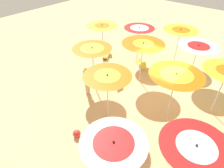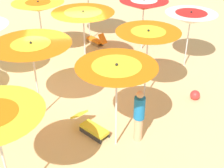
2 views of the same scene
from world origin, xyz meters
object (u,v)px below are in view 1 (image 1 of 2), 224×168
(beach_umbrella_5, at_px, (176,78))
(beach_umbrella_6, at_px, (143,47))
(beach_umbrella_9, at_px, (107,79))
(lounger_1, at_px, (107,54))
(beach_umbrella_3, at_px, (180,33))
(beach_umbrella_8, at_px, (114,147))
(beach_ball, at_px, (77,134))
(beach_umbrella_11, at_px, (102,29))
(beachgoer_0, at_px, (87,81))
(lounger_0, at_px, (109,83))
(lounger_2, at_px, (141,64))
(beach_umbrella_2, at_px, (198,48))
(beach_umbrella_4, at_px, (195,150))
(beach_umbrella_7, at_px, (139,30))
(lounger_3, at_px, (222,154))
(beach_umbrella_10, at_px, (92,51))

(beach_umbrella_5, relative_size, beach_umbrella_6, 1.00)
(beach_umbrella_6, relative_size, beach_umbrella_9, 1.01)
(beach_umbrella_5, height_order, lounger_1, beach_umbrella_5)
(beach_umbrella_3, height_order, beach_umbrella_8, beach_umbrella_3)
(beach_umbrella_9, bearing_deg, lounger_1, 131.64)
(beach_umbrella_5, bearing_deg, beach_ball, -124.37)
(beach_umbrella_8, bearing_deg, lounger_1, 132.50)
(beach_umbrella_11, relative_size, beachgoer_0, 1.61)
(beach_umbrella_3, height_order, lounger_0, beach_umbrella_3)
(lounger_2, bearing_deg, beach_umbrella_2, -129.60)
(beach_umbrella_4, relative_size, beach_umbrella_9, 0.92)
(beach_umbrella_7, relative_size, lounger_3, 1.99)
(beach_umbrella_8, relative_size, beach_ball, 6.82)
(beach_umbrella_6, xyz_separation_m, lounger_3, (5.18, -2.22, -2.01))
(lounger_0, xyz_separation_m, lounger_2, (0.23, 2.93, -0.01))
(beach_umbrella_7, relative_size, beach_umbrella_11, 0.92)
(beach_umbrella_4, distance_m, beach_umbrella_8, 2.28)
(beach_umbrella_8, bearing_deg, beach_umbrella_5, 90.11)
(beach_umbrella_10, relative_size, beach_umbrella_11, 0.97)
(beach_umbrella_6, relative_size, beach_umbrella_8, 1.10)
(lounger_0, bearing_deg, beach_umbrella_4, 113.89)
(beach_umbrella_2, bearing_deg, lounger_0, -133.16)
(beach_umbrella_5, height_order, beach_umbrella_11, beach_umbrella_11)
(lounger_3, relative_size, beach_ball, 3.58)
(beach_ball, bearing_deg, beach_umbrella_6, 91.83)
(beach_umbrella_4, height_order, lounger_2, beach_umbrella_4)
(beach_umbrella_4, bearing_deg, lounger_1, 146.47)
(beach_umbrella_8, height_order, lounger_0, beach_umbrella_8)
(beach_umbrella_6, bearing_deg, beach_umbrella_8, -65.24)
(beach_umbrella_4, bearing_deg, beach_umbrella_11, 148.95)
(beach_umbrella_6, height_order, lounger_2, beach_umbrella_6)
(beach_umbrella_11, xyz_separation_m, lounger_0, (2.18, -1.90, -2.10))
(beach_umbrella_9, bearing_deg, beach_umbrella_5, 41.28)
(lounger_1, relative_size, lounger_2, 1.00)
(beach_umbrella_6, relative_size, beach_umbrella_11, 0.97)
(beach_umbrella_6, relative_size, lounger_1, 2.02)
(beach_umbrella_7, relative_size, beachgoer_0, 1.48)
(beach_umbrella_6, height_order, beach_umbrella_11, beach_umbrella_11)
(beach_umbrella_3, relative_size, beach_umbrella_11, 0.90)
(beach_umbrella_5, height_order, beach_umbrella_6, beach_umbrella_6)
(beach_umbrella_6, bearing_deg, beachgoer_0, -119.04)
(beach_umbrella_6, distance_m, lounger_1, 4.11)
(beach_umbrella_9, relative_size, beach_ball, 7.44)
(beach_umbrella_10, height_order, lounger_1, beach_umbrella_10)
(beach_umbrella_10, distance_m, beach_ball, 4.05)
(beach_umbrella_7, bearing_deg, beach_umbrella_2, 0.37)
(beachgoer_0, bearing_deg, beach_umbrella_5, 20.86)
(lounger_1, bearing_deg, beach_umbrella_5, 40.00)
(beach_umbrella_9, height_order, lounger_0, beach_umbrella_9)
(beach_umbrella_10, bearing_deg, beach_ball, -58.75)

